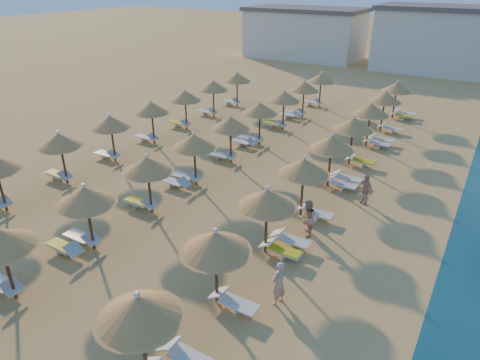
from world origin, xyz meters
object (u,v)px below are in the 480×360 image
Objects in this scene: beachgoer_c at (365,189)px; beachgoer_b at (307,219)px; parasol_row_west at (194,142)px; beachgoer_a at (279,283)px; parasol_row_east at (304,167)px.

beachgoer_c is 0.91× the size of beachgoer_b.
beachgoer_a is at bearing -36.89° from parasol_row_west.
parasol_row_west is 7.59m from beachgoer_b.
parasol_row_east is 6.28m from parasol_row_west.
beachgoer_a is at bearing -73.10° from parasol_row_east.
beachgoer_c is 8.84m from beachgoer_a.
beachgoer_a is (-0.40, -8.83, 0.09)m from beachgoer_c.
parasol_row_west reaches higher than beachgoer_c.
parasol_row_east is at bearing -151.57° from beachgoer_a.
parasol_row_west is 10.30m from beachgoer_a.
parasol_row_east is 6.58m from beachgoer_a.
beachgoer_b is at bearing -58.01° from parasol_row_east.
parasol_row_west is (-6.28, 0.00, 0.00)m from parasol_row_east.
parasol_row_west is at bearing -132.10° from beachgoer_c.
beachgoer_c is 4.46m from beachgoer_b.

